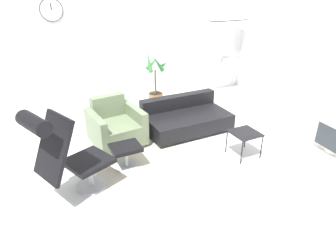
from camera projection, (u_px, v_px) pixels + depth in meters
ground_plane at (172, 165)px, 4.78m from camera, size 12.00×12.00×0.00m
wall_back at (112, 44)px, 6.51m from camera, size 12.00×0.09×2.80m
round_rug at (162, 172)px, 4.59m from camera, size 1.99×1.99×0.01m
lounge_chair at (63, 149)px, 3.73m from camera, size 1.12×0.86×1.31m
ottoman at (126, 152)px, 4.61m from camera, size 0.46×0.39×0.37m
armchair_red at (116, 128)px, 5.31m from camera, size 0.93×0.93×0.81m
couch_low at (186, 119)px, 5.83m from camera, size 1.61×0.95×0.61m
side_table at (245, 135)px, 4.87m from camera, size 0.44×0.44×0.43m
potted_plant at (156, 88)px, 6.86m from camera, size 0.48×0.45×1.27m
shelf_unit at (229, 41)px, 7.57m from camera, size 0.96×0.28×2.06m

